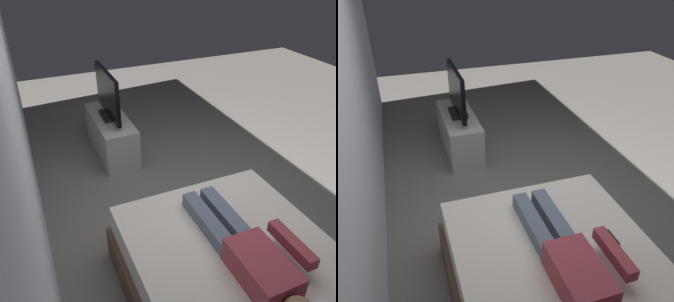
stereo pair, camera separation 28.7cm
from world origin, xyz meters
The scene contains 7 objects.
ground_plane centered at (0.00, 0.00, 0.00)m, with size 10.00×10.00×0.00m, color slate.
back_wall centered at (0.40, 1.57, 1.40)m, with size 6.40×0.10×2.80m, color silver.
bed centered at (-1.02, 0.33, 0.26)m, with size 1.97×1.45×0.54m.
person centered at (-0.99, 0.32, 0.62)m, with size 1.26×0.46×0.18m.
remote centered at (-0.84, -0.09, 0.55)m, with size 0.15×0.04×0.02m, color black.
tv_stand centered at (1.65, 0.54, 0.25)m, with size 1.10×0.40×0.50m, color #B7B2AD.
tv centered at (1.65, 0.54, 0.78)m, with size 0.88×0.20×0.59m.
Camera 2 is at (-2.34, 1.18, 2.36)m, focal length 37.35 mm.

